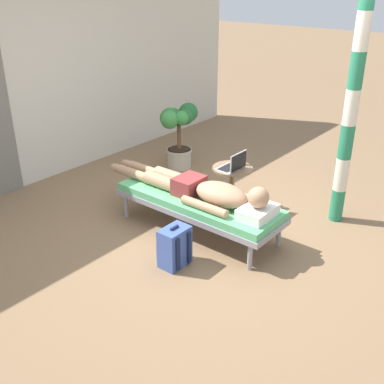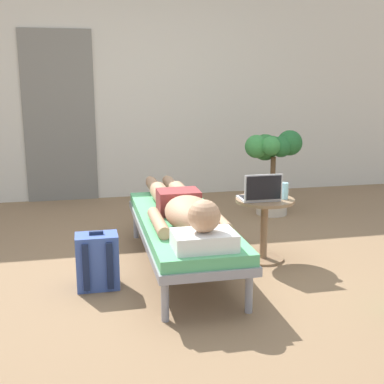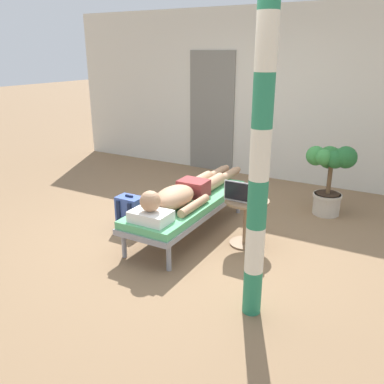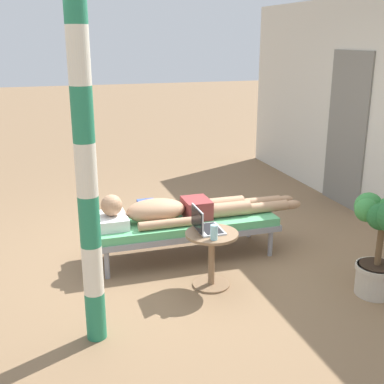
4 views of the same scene
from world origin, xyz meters
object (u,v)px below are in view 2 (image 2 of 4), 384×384
(lounge_chair, at_px, (182,226))
(backpack, at_px, (97,261))
(laptop, at_px, (260,193))
(drink_glass, at_px, (284,191))
(side_table, at_px, (264,218))
(person_reclining, at_px, (183,207))
(potted_plant, at_px, (272,162))

(lounge_chair, relative_size, backpack, 4.49)
(laptop, bearing_deg, drink_glass, 4.56)
(lounge_chair, relative_size, laptop, 6.14)
(laptop, height_order, backpack, laptop)
(side_table, relative_size, drink_glass, 3.91)
(person_reclining, height_order, potted_plant, potted_plant)
(laptop, xyz_separation_m, drink_glass, (0.21, 0.02, 0.01))
(laptop, relative_size, drink_glass, 2.32)
(person_reclining, relative_size, side_table, 4.15)
(side_table, xyz_separation_m, laptop, (-0.06, -0.05, 0.23))
(laptop, bearing_deg, side_table, 40.52)
(backpack, bearing_deg, side_table, 11.54)
(laptop, xyz_separation_m, potted_plant, (0.65, 1.40, 0.00))
(side_table, relative_size, laptop, 1.69)
(backpack, bearing_deg, lounge_chair, 19.53)
(laptop, height_order, potted_plant, potted_plant)
(side_table, bearing_deg, backpack, -168.46)
(laptop, bearing_deg, backpack, -170.11)
(lounge_chair, height_order, potted_plant, potted_plant)
(drink_glass, bearing_deg, potted_plant, 72.56)
(lounge_chair, height_order, laptop, laptop)
(person_reclining, bearing_deg, drink_glass, 4.84)
(lounge_chair, bearing_deg, backpack, -160.47)
(side_table, relative_size, backpack, 1.23)
(person_reclining, xyz_separation_m, side_table, (0.70, 0.11, -0.16))
(drink_glass, bearing_deg, backpack, -170.84)
(drink_glass, relative_size, potted_plant, 0.14)
(drink_glass, xyz_separation_m, potted_plant, (0.44, 1.39, -0.01))
(person_reclining, distance_m, side_table, 0.73)
(lounge_chair, height_order, backpack, backpack)
(lounge_chair, distance_m, person_reclining, 0.18)
(drink_glass, relative_size, backpack, 0.32)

